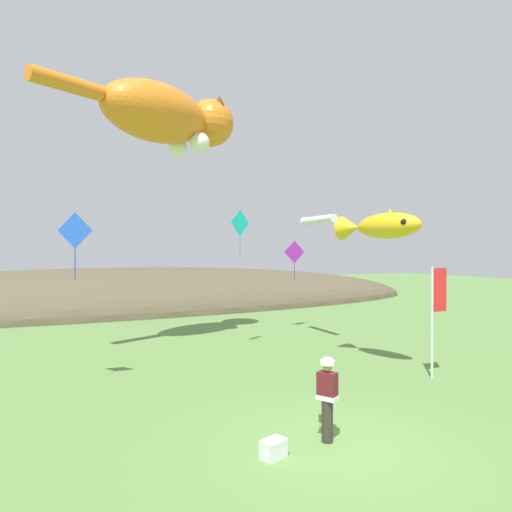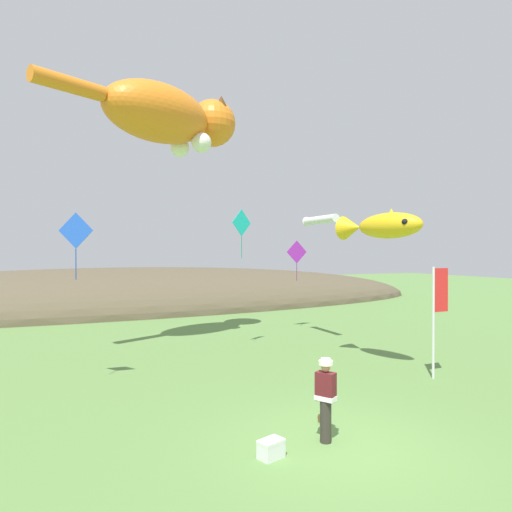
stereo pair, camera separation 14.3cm
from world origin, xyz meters
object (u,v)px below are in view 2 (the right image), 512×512
at_px(kite_diamond_blue, 76,231).
at_px(festival_banner_pole, 437,305).
at_px(kite_spool, 322,418).
at_px(kite_tube_streamer, 320,220).
at_px(kite_diamond_violet, 297,252).
at_px(picnic_cooler, 271,449).
at_px(festival_attendant, 326,397).
at_px(kite_giant_cat, 171,117).
at_px(kite_diamond_teal, 242,223).
at_px(kite_fish_windsock, 380,226).

bearing_deg(kite_diamond_blue, festival_banner_pole, -18.72).
xyz_separation_m(kite_spool, kite_tube_streamer, (5.37, 8.28, 5.36)).
xyz_separation_m(kite_diamond_violet, kite_diamond_blue, (-11.05, -6.19, 0.61)).
height_order(picnic_cooler, festival_banner_pole, festival_banner_pole).
distance_m(festival_attendant, festival_banner_pole, 6.69).
bearing_deg(kite_giant_cat, kite_diamond_teal, -39.00).
bearing_deg(kite_diamond_blue, kite_tube_streamer, 16.33).
height_order(kite_spool, kite_fish_windsock, kite_fish_windsock).
distance_m(kite_giant_cat, kite_tube_streamer, 7.85).
height_order(festival_banner_pole, kite_tube_streamer, kite_tube_streamer).
xyz_separation_m(kite_fish_windsock, kite_diamond_teal, (-3.16, 4.74, 0.27)).
bearing_deg(picnic_cooler, kite_diamond_violet, 57.68).
xyz_separation_m(picnic_cooler, kite_diamond_violet, (7.93, 12.53, 3.83)).
bearing_deg(kite_fish_windsock, kite_diamond_violet, 80.22).
bearing_deg(kite_diamond_blue, kite_spool, -46.04).
bearing_deg(festival_banner_pole, kite_tube_streamer, 90.83).
xyz_separation_m(festival_banner_pole, kite_fish_windsock, (-0.85, 1.71, 2.61)).
relative_size(picnic_cooler, kite_diamond_blue, 0.29).
bearing_deg(festival_attendant, kite_giant_cat, 92.18).
relative_size(kite_fish_windsock, kite_diamond_violet, 1.63).
xyz_separation_m(kite_spool, kite_diamond_blue, (-5.04, 5.23, 4.52)).
height_order(festival_banner_pole, kite_giant_cat, kite_giant_cat).
distance_m(festival_attendant, picnic_cooler, 1.59).
distance_m(picnic_cooler, kite_fish_windsock, 9.25).
distance_m(picnic_cooler, kite_diamond_violet, 15.32).
bearing_deg(picnic_cooler, kite_tube_streamer, 52.19).
relative_size(festival_banner_pole, kite_diamond_teal, 1.77).
height_order(festival_attendant, kite_giant_cat, kite_giant_cat).
bearing_deg(picnic_cooler, kite_spool, 30.15).
height_order(picnic_cooler, kite_tube_streamer, kite_tube_streamer).
height_order(festival_attendant, picnic_cooler, festival_attendant).
bearing_deg(kite_tube_streamer, picnic_cooler, -127.81).
bearing_deg(kite_diamond_teal, festival_attendant, -102.46).
distance_m(kite_diamond_violet, kite_diamond_blue, 12.68).
bearing_deg(picnic_cooler, kite_fish_windsock, 34.47).
bearing_deg(kite_spool, kite_giant_cat, 95.43).
bearing_deg(kite_diamond_violet, kite_diamond_teal, -143.99).
xyz_separation_m(picnic_cooler, kite_fish_windsock, (6.54, 4.49, 4.74)).
relative_size(festival_attendant, kite_spool, 8.45).
bearing_deg(kite_diamond_blue, kite_diamond_teal, 23.90).
relative_size(festival_attendant, kite_giant_cat, 0.20).
relative_size(kite_spool, kite_diamond_teal, 0.10).
bearing_deg(kite_diamond_blue, picnic_cooler, -63.80).
distance_m(kite_tube_streamer, kite_diamond_violet, 3.51).
xyz_separation_m(kite_fish_windsock, kite_diamond_violet, (1.39, 8.04, -0.91)).
bearing_deg(picnic_cooler, kite_diamond_teal, 69.87).
relative_size(kite_spool, kite_diamond_violet, 0.10).
distance_m(kite_fish_windsock, kite_diamond_blue, 9.85).
height_order(festival_attendant, kite_diamond_teal, kite_diamond_teal).
bearing_deg(kite_diamond_blue, kite_diamond_violet, 29.24).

